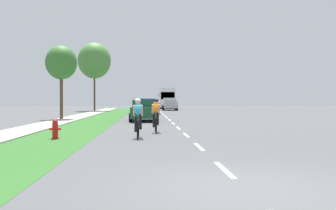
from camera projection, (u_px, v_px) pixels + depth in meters
name	position (u px, v px, depth m)	size (l,w,h in m)	color
ground_plane	(170.00, 120.00, 26.03)	(120.00, 120.00, 0.00)	#4C4C4F
grass_verge	(98.00, 120.00, 25.71)	(2.98, 70.00, 0.01)	#2D6026
sidewalk_concrete	(64.00, 121.00, 25.56)	(1.98, 70.00, 0.10)	#9E998E
lane_markings_center	(167.00, 117.00, 30.03)	(0.12, 54.07, 0.01)	white
fire_hydrant_red	(55.00, 129.00, 13.63)	(0.44, 0.38, 0.76)	red
cyclist_lead	(138.00, 118.00, 14.06)	(0.42, 1.72, 1.58)	black
cyclist_trailing	(156.00, 115.00, 16.40)	(0.42, 1.72, 1.58)	black
sedan_dark_green	(144.00, 110.00, 25.17)	(1.98, 4.30, 1.52)	#194C2D
pickup_blue	(147.00, 106.00, 37.22)	(2.22, 5.10, 1.64)	#23389E
suv_silver	(170.00, 104.00, 50.65)	(2.15, 4.70, 1.79)	#A5A8AD
bus_white	(166.00, 97.00, 62.62)	(2.78, 11.60, 3.48)	silver
street_tree_near	(61.00, 63.00, 27.22)	(2.41, 2.41, 5.76)	brown
street_tree_far	(94.00, 61.00, 46.99)	(4.39, 4.39, 9.20)	brown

